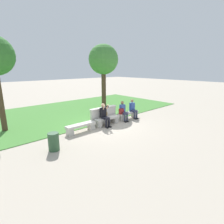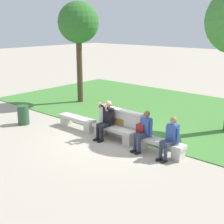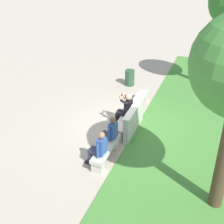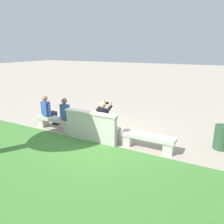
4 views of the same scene
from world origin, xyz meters
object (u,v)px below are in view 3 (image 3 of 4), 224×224
at_px(bench_mid, 106,151).
at_px(person_distant, 110,132).
at_px(backpack, 112,131).
at_px(trash_bin, 130,78).
at_px(person_photographer, 125,108).
at_px(person_companion, 99,148).
at_px(bench_main, 139,101).
at_px(bench_near, 125,123).

distance_m(bench_mid, person_distant, 0.66).
distance_m(backpack, trash_bin, 5.06).
distance_m(person_photographer, person_companion, 2.51).
height_order(bench_mid, person_distant, person_distant).
xyz_separation_m(bench_main, person_photographer, (1.54, -0.08, 0.44)).
height_order(bench_mid, trash_bin, trash_bin).
relative_size(bench_near, bench_mid, 1.00).
relative_size(bench_near, backpack, 3.89).
xyz_separation_m(backpack, trash_bin, (-4.96, -1.01, -0.25)).
relative_size(person_photographer, person_companion, 1.05).
relative_size(person_distant, trash_bin, 1.68).
bearing_deg(backpack, trash_bin, -168.48).
relative_size(bench_main, person_companion, 1.32).
bearing_deg(person_photographer, bench_mid, 2.11).
bearing_deg(trash_bin, backpack, 11.52).
xyz_separation_m(bench_near, backpack, (1.16, -0.04, 0.33)).
distance_m(person_photographer, person_distant, 1.58).
bearing_deg(backpack, bench_main, 179.31).
bearing_deg(bench_main, person_companion, -0.93).
relative_size(person_photographer, person_distant, 1.05).
xyz_separation_m(bench_mid, backpack, (-0.67, -0.04, 0.33)).
bearing_deg(backpack, person_photographer, -178.34).
relative_size(bench_main, trash_bin, 2.22).
relative_size(bench_mid, trash_bin, 2.22).
bearing_deg(bench_near, person_photographer, -164.61).
relative_size(bench_main, person_distant, 1.32).
distance_m(bench_main, person_photographer, 1.61).
relative_size(bench_main, bench_near, 1.00).
bearing_deg(bench_mid, person_distant, -172.96).
bearing_deg(person_companion, bench_main, 179.07).
relative_size(bench_near, person_photographer, 1.26).
bearing_deg(person_distant, backpack, 167.53).
bearing_deg(bench_near, bench_mid, 0.00).
height_order(person_companion, trash_bin, person_companion).
distance_m(bench_near, person_photographer, 0.53).
height_order(person_photographer, person_companion, person_photographer).
height_order(bench_near, trash_bin, trash_bin).
distance_m(bench_main, person_distant, 3.14).
bearing_deg(bench_main, person_photographer, -2.88).
height_order(bench_main, person_distant, person_distant).
height_order(person_distant, trash_bin, person_distant).
height_order(person_distant, person_companion, same).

